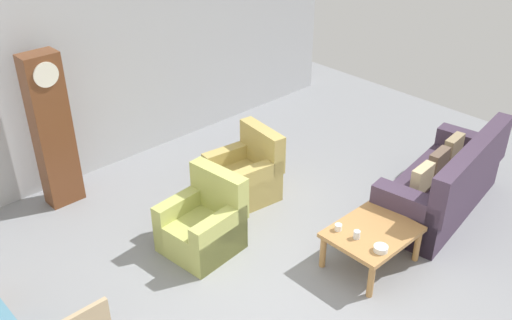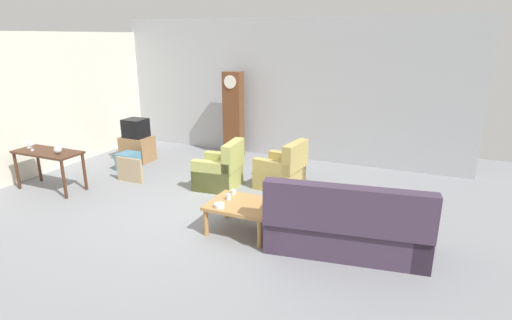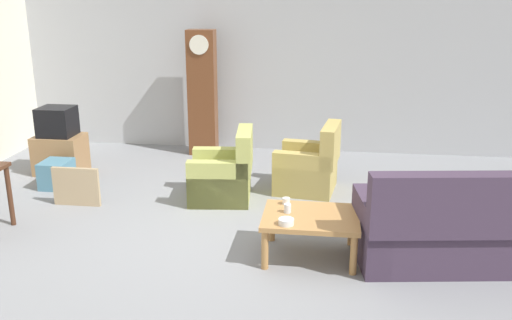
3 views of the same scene
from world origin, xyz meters
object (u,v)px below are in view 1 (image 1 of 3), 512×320
coffee_table_wood (372,235)px  cup_white_porcelain (338,227)px  armchair_olive_far (245,176)px  grandfather_clock (52,131)px  bowl_white_stacked (381,249)px  cup_blue_rimmed (357,235)px  couch_floral (444,185)px  armchair_olive_near (204,225)px

coffee_table_wood → cup_white_porcelain: bearing=135.7°
armchair_olive_far → grandfather_clock: grandfather_clock is taller
armchair_olive_far → coffee_table_wood: (0.09, -1.96, 0.08)m
grandfather_clock → cup_white_porcelain: grandfather_clock is taller
cup_white_porcelain → bowl_white_stacked: size_ratio=0.53×
coffee_table_wood → cup_blue_rimmed: cup_blue_rimmed is taller
couch_floral → coffee_table_wood: (-1.52, -0.03, 0.03)m
armchair_olive_near → coffee_table_wood: 1.89m
coffee_table_wood → cup_white_porcelain: size_ratio=12.07×
armchair_olive_near → cup_blue_rimmed: bearing=-57.3°
armchair_olive_far → grandfather_clock: size_ratio=0.46×
coffee_table_wood → cup_blue_rimmed: size_ratio=10.50×
coffee_table_wood → bowl_white_stacked: bowl_white_stacked is taller
armchair_olive_near → coffee_table_wood: bearing=-51.8°
coffee_table_wood → grandfather_clock: (-1.88, 3.50, 0.62)m
armchair_olive_far → cup_blue_rimmed: bearing=-94.5°
cup_white_porcelain → bowl_white_stacked: cup_white_porcelain is taller
armchair_olive_far → cup_blue_rimmed: 1.94m
couch_floral → grandfather_clock: size_ratio=1.10×
grandfather_clock → cup_blue_rimmed: (1.65, -3.47, -0.51)m
armchair_olive_near → bowl_white_stacked: bearing=-61.8°
armchair_olive_near → armchair_olive_far: (1.08, 0.48, 0.00)m
cup_white_porcelain → cup_blue_rimmed: 0.23m
cup_white_porcelain → armchair_olive_far: bearing=83.9°
cup_blue_rimmed → bowl_white_stacked: 0.30m
coffee_table_wood → cup_blue_rimmed: bearing=171.2°
couch_floral → coffee_table_wood: couch_floral is taller
coffee_table_wood → cup_white_porcelain: cup_white_porcelain is taller
couch_floral → armchair_olive_far: size_ratio=2.40×
coffee_table_wood → grandfather_clock: size_ratio=0.48×
couch_floral → bowl_white_stacked: couch_floral is taller
armchair_olive_near → cup_blue_rimmed: (0.93, -1.45, 0.19)m
grandfather_clock → coffee_table_wood: bearing=-61.7°
cup_white_porcelain → bowl_white_stacked: 0.53m
couch_floral → grandfather_clock: bearing=134.4°
cup_white_porcelain → bowl_white_stacked: (0.04, -0.53, -0.01)m
cup_white_porcelain → cup_blue_rimmed: size_ratio=0.87×
armchair_olive_far → cup_white_porcelain: size_ratio=11.57×
coffee_table_wood → cup_blue_rimmed: 0.26m
cup_blue_rimmed → bowl_white_stacked: bearing=-87.9°
couch_floral → armchair_olive_near: 3.06m
cup_white_porcelain → cup_blue_rimmed: (0.03, -0.23, 0.01)m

